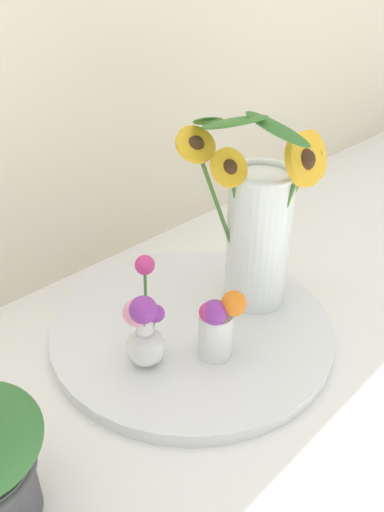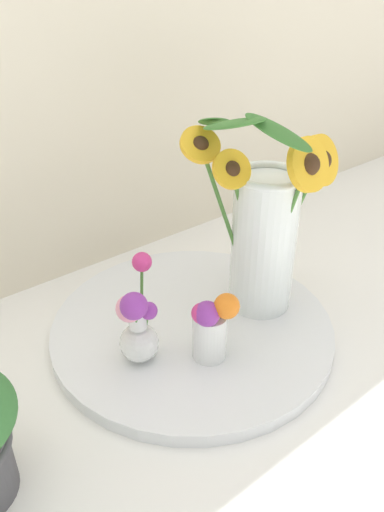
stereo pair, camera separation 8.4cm
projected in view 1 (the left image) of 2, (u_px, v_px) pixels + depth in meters
ground_plane at (247, 355)px, 0.87m from camera, size 6.00×6.00×0.00m
serving_tray at (192, 327)px, 0.92m from camera, size 0.51×0.51×0.02m
mason_jar_sunflowers at (259, 226)px, 0.89m from camera, size 0.26×0.24×0.39m
vase_small_center at (217, 324)px, 0.80m from camera, size 0.07×0.07×0.13m
vase_bulb_right at (144, 328)px, 0.78m from camera, size 0.09×0.10×0.17m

